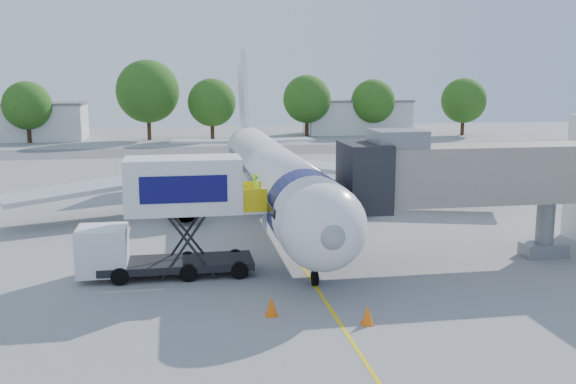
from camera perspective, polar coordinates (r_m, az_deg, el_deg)
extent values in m
plane|color=gray|center=(37.67, -0.63, -3.71)|extent=(160.00, 160.00, 0.00)
cube|color=yellow|center=(37.67, -0.63, -3.70)|extent=(0.15, 70.00, 0.01)
cube|color=#59595B|center=(78.83, -5.46, 3.67)|extent=(120.00, 10.00, 0.01)
cylinder|color=white|center=(39.98, -1.32, 1.50)|extent=(3.70, 28.00, 3.70)
sphere|color=white|center=(26.47, 3.12, -3.13)|extent=(3.70, 3.70, 3.70)
sphere|color=gray|center=(25.00, 3.91, -3.95)|extent=(1.10, 1.10, 1.10)
cone|color=white|center=(56.71, -3.84, 4.12)|extent=(3.70, 6.00, 3.70)
cube|color=white|center=(57.41, -3.99, 8.40)|extent=(0.35, 7.26, 8.29)
cube|color=#B9BBBE|center=(45.59, 9.30, 1.58)|extent=(16.17, 9.32, 1.42)
cube|color=#B9BBBE|center=(43.26, -13.89, 0.94)|extent=(16.17, 9.32, 1.42)
cylinder|color=#999BA0|center=(42.84, 5.69, -0.25)|extent=(2.10, 3.60, 2.10)
cylinder|color=#999BA0|center=(41.34, -9.18, -0.72)|extent=(2.10, 3.60, 2.10)
cube|color=black|center=(26.08, 3.27, -2.32)|extent=(2.60, 1.39, 0.81)
cylinder|color=#0C0B4F|center=(29.32, 1.82, -1.78)|extent=(3.73, 2.00, 3.73)
cylinder|color=silver|center=(28.48, 2.40, -6.84)|extent=(0.16, 0.16, 1.50)
cylinder|color=black|center=(28.61, 2.40, -7.66)|extent=(0.25, 0.64, 0.64)
cylinder|color=black|center=(43.78, 1.49, -1.11)|extent=(0.35, 0.90, 0.90)
cylinder|color=black|center=(43.10, -5.31, -1.33)|extent=(0.35, 0.90, 0.90)
cube|color=gray|center=(32.96, 17.01, 1.60)|extent=(13.60, 2.60, 2.80)
cube|color=black|center=(30.72, 6.77, 1.37)|extent=(2.00, 3.20, 3.20)
cube|color=slate|center=(30.98, 9.70, 4.73)|extent=(2.40, 2.40, 0.80)
cylinder|color=slate|center=(35.18, 21.87, -2.98)|extent=(0.90, 0.90, 3.00)
cube|color=slate|center=(35.45, 21.74, -4.79)|extent=(2.20, 1.20, 0.70)
cylinder|color=black|center=(35.00, 20.48, -4.89)|extent=(0.30, 0.70, 0.70)
cylinder|color=black|center=(35.92, 22.97, -4.68)|extent=(0.30, 0.70, 0.70)
cube|color=black|center=(30.34, -9.83, -6.29)|extent=(7.00, 2.30, 0.35)
cube|color=white|center=(30.33, -16.15, -4.99)|extent=(2.20, 2.20, 2.10)
cube|color=black|center=(30.22, -16.19, -4.17)|extent=(1.90, 2.10, 0.70)
cube|color=white|center=(29.50, -9.28, 0.64)|extent=(5.20, 2.40, 2.50)
cube|color=#0C0B4F|center=(28.30, -9.25, 0.22)|extent=(3.80, 0.04, 1.20)
cube|color=silver|center=(29.91, -3.17, -1.45)|extent=(1.10, 2.20, 0.10)
cube|color=yellow|center=(28.77, -2.94, -0.80)|extent=(1.10, 0.06, 1.10)
cube|color=yellow|center=(30.82, -3.40, -0.05)|extent=(1.10, 0.06, 1.10)
cylinder|color=black|center=(29.49, -4.34, -6.96)|extent=(0.80, 0.25, 0.80)
cylinder|color=black|center=(31.49, -4.70, -5.83)|extent=(0.80, 0.25, 0.80)
cylinder|color=black|center=(29.51, -14.72, -7.27)|extent=(0.80, 0.25, 0.80)
cylinder|color=black|center=(31.51, -14.40, -6.12)|extent=(0.80, 0.25, 0.80)
imported|color=#90E217|center=(29.76, -2.83, 0.15)|extent=(0.39, 0.58, 1.59)
cube|color=white|center=(21.64, 15.37, -13.19)|extent=(3.41, 1.89, 1.33)
cube|color=#0C0B4F|center=(21.47, 15.43, -12.15)|extent=(1.98, 1.71, 0.33)
cylinder|color=black|center=(20.77, 12.50, -15.10)|extent=(0.68, 0.27, 0.66)
cylinder|color=black|center=(21.91, 11.35, -13.65)|extent=(0.68, 0.27, 0.66)
cylinder|color=black|center=(21.73, 19.34, -14.27)|extent=(0.68, 0.27, 0.66)
cylinder|color=black|center=(22.82, 17.87, -12.96)|extent=(0.68, 0.27, 0.66)
cone|color=orange|center=(25.12, -1.49, -10.09)|extent=(0.49, 0.49, 0.78)
cube|color=orange|center=(25.26, -1.48, -10.88)|extent=(0.45, 0.45, 0.04)
cone|color=orange|center=(24.48, 7.06, -10.78)|extent=(0.47, 0.47, 0.75)
cube|color=orange|center=(24.60, 7.04, -11.55)|extent=(0.43, 0.43, 0.04)
cube|color=silver|center=(98.85, -22.80, 5.73)|extent=(18.00, 8.00, 5.00)
cube|color=slate|center=(98.71, -22.91, 7.26)|extent=(18.40, 8.40, 0.30)
cube|color=silver|center=(102.15, 6.12, 6.60)|extent=(16.00, 7.00, 5.00)
cube|color=slate|center=(102.01, 6.15, 8.08)|extent=(16.40, 7.40, 0.30)
cylinder|color=#382314|center=(94.55, -22.03, 4.97)|extent=(0.56, 0.56, 2.94)
sphere|color=#225215|center=(94.33, -22.18, 7.14)|extent=(6.53, 6.53, 6.53)
cylinder|color=#382314|center=(93.59, -12.25, 5.76)|extent=(0.56, 0.56, 3.97)
sphere|color=#225215|center=(93.34, -12.37, 8.74)|extent=(8.83, 8.83, 8.83)
cylinder|color=#382314|center=(92.55, -6.74, 5.59)|extent=(0.56, 0.56, 3.06)
sphere|color=#225215|center=(92.31, -6.79, 7.90)|extent=(6.79, 6.79, 6.79)
cylinder|color=#382314|center=(97.20, 1.68, 5.94)|extent=(0.56, 0.56, 3.23)
sphere|color=#225215|center=(96.97, 1.69, 8.26)|extent=(7.17, 7.17, 7.17)
cylinder|color=#382314|center=(99.70, 7.51, 5.90)|extent=(0.56, 0.56, 3.00)
sphere|color=#225215|center=(99.48, 7.57, 8.01)|extent=(6.67, 6.67, 6.67)
cylinder|color=#382314|center=(102.25, 15.25, 5.76)|extent=(0.56, 0.56, 3.07)
sphere|color=#225215|center=(102.03, 15.35, 7.85)|extent=(6.81, 6.81, 6.81)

